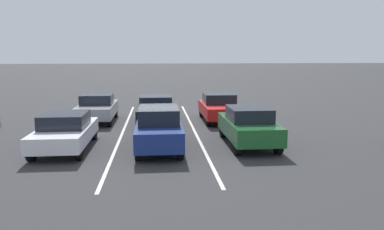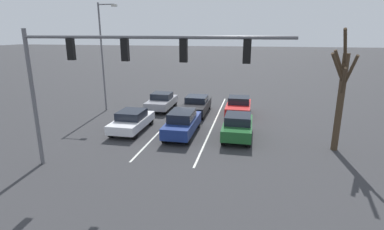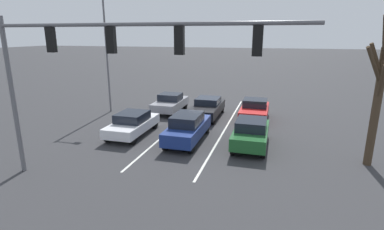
{
  "view_description": "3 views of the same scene",
  "coord_description": "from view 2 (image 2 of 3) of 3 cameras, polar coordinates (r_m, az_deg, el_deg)",
  "views": [
    {
      "loc": [
        0.09,
        19.89,
        3.67
      ],
      "look_at": [
        -1.34,
        5.01,
        1.2
      ],
      "focal_mm": 35.0,
      "sensor_mm": 36.0,
      "label": 1
    },
    {
      "loc": [
        -4.37,
        23.78,
        6.58
      ],
      "look_at": [
        -0.88,
        6.78,
        1.74
      ],
      "focal_mm": 28.0,
      "sensor_mm": 36.0,
      "label": 2
    },
    {
      "loc": [
        -4.76,
        21.31,
        6.01
      ],
      "look_at": [
        -0.18,
        5.32,
        1.52
      ],
      "focal_mm": 28.0,
      "sensor_mm": 36.0,
      "label": 3
    }
  ],
  "objects": [
    {
      "name": "car_red_leftlane_second",
      "position": [
        24.59,
        8.85,
        1.7
      ],
      "size": [
        1.89,
        4.07,
        1.49
      ],
      "color": "red",
      "rests_on": "ground_plane"
    },
    {
      "name": "car_navy_midlane_front",
      "position": [
        19.6,
        -1.87,
        -1.49
      ],
      "size": [
        1.71,
        4.59,
        1.63
      ],
      "color": "navy",
      "rests_on": "ground_plane"
    },
    {
      "name": "traffic_signal_gantry",
      "position": [
        13.97,
        -15.03,
        9.4
      ],
      "size": [
        12.16,
        0.37,
        6.73
      ],
      "color": "slate",
      "rests_on": "ground_plane"
    },
    {
      "name": "street_lamp_right_shoulder",
      "position": [
        26.2,
        -16.5,
        11.48
      ],
      "size": [
        1.66,
        0.24,
        8.81
      ],
      "color": "slate",
      "rests_on": "ground_plane"
    },
    {
      "name": "car_darkgreen_leftlane_front",
      "position": [
        19.27,
        8.7,
        -2.03
      ],
      "size": [
        1.79,
        4.14,
        1.55
      ],
      "color": "#1E5928",
      "rests_on": "ground_plane"
    },
    {
      "name": "lane_stripe_center_divider",
      "position": [
        23.38,
        -3.94,
        -0.78
      ],
      "size": [
        0.12,
        16.35,
        0.01
      ],
      "primitive_type": "cube",
      "color": "silver",
      "rests_on": "ground_plane"
    },
    {
      "name": "ground_plane",
      "position": [
        25.05,
        1.13,
        0.36
      ],
      "size": [
        240.0,
        240.0,
        0.0
      ],
      "primitive_type": "plane",
      "color": "#333335"
    },
    {
      "name": "bare_tree_near",
      "position": [
        18.27,
        26.5,
        3.62
      ],
      "size": [
        1.31,
        1.54,
        6.78
      ],
      "color": "#423323",
      "rests_on": "ground_plane"
    },
    {
      "name": "lane_stripe_left_divider",
      "position": [
        22.74,
        4.34,
        -1.26
      ],
      "size": [
        0.12,
        16.35,
        0.01
      ],
      "primitive_type": "cube",
      "color": "silver",
      "rests_on": "ground_plane"
    },
    {
      "name": "car_white_rightlane_front",
      "position": [
        20.87,
        -11.39,
        -1.01
      ],
      "size": [
        1.85,
        4.28,
        1.41
      ],
      "color": "silver",
      "rests_on": "ground_plane"
    },
    {
      "name": "car_black_midlane_second",
      "position": [
        24.8,
        0.8,
        1.94
      ],
      "size": [
        1.92,
        4.59,
        1.43
      ],
      "color": "black",
      "rests_on": "ground_plane"
    },
    {
      "name": "car_gray_rightlane_second",
      "position": [
        26.13,
        -5.78,
        2.62
      ],
      "size": [
        1.87,
        4.06,
        1.48
      ],
      "color": "gray",
      "rests_on": "ground_plane"
    }
  ]
}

